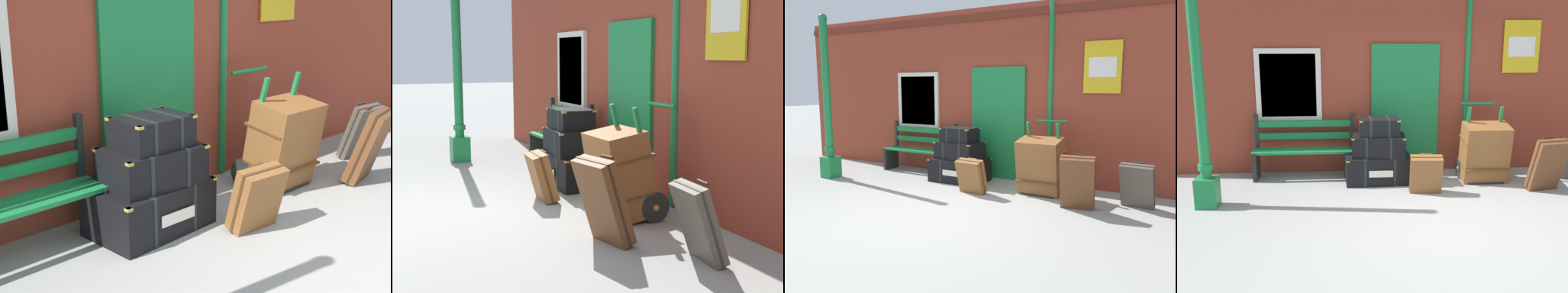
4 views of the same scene
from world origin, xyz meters
TOP-DOWN VIEW (x-y plane):
  - ground_plane at (0.00, 0.00)m, footprint 60.00×60.00m
  - brick_facade at (-0.02, 2.60)m, footprint 10.40×0.35m
  - lamp_post at (-2.98, 0.89)m, footprint 0.28×0.28m
  - platform_bench at (-1.78, 2.16)m, footprint 1.60×0.43m
  - steamer_trunk_base at (-0.64, 1.86)m, footprint 1.04×0.70m
  - steamer_trunk_middle at (-0.62, 1.84)m, footprint 0.85×0.61m
  - steamer_trunk_top at (-0.62, 1.83)m, footprint 0.62×0.46m
  - porters_trolley at (1.00, 1.89)m, footprint 0.71×0.66m
  - large_brown_trunk at (1.00, 1.71)m, footprint 0.70×0.58m
  - suitcase_slate at (2.48, 1.67)m, footprint 0.48×0.38m
  - suitcase_tan at (0.00, 1.21)m, footprint 0.48×0.35m
  - suitcase_beige at (1.76, 1.16)m, footprint 0.53×0.48m

SIDE VIEW (x-z plane):
  - ground_plane at x=0.00m, z-range 0.00..0.00m
  - steamer_trunk_base at x=-0.64m, z-range 0.00..0.42m
  - porters_trolley at x=1.00m, z-range -0.32..0.86m
  - suitcase_tan at x=0.00m, z-range 0.00..0.58m
  - suitcase_slate at x=2.48m, z-range -0.01..0.68m
  - suitcase_beige at x=1.76m, z-range 0.00..0.81m
  - platform_bench at x=-1.78m, z-range -0.06..0.95m
  - large_brown_trunk at x=1.00m, z-range 0.00..0.94m
  - steamer_trunk_middle at x=-0.62m, z-range 0.42..0.74m
  - steamer_trunk_top at x=-0.62m, z-range 0.74..1.00m
  - lamp_post at x=-2.98m, z-range -0.36..2.70m
  - brick_facade at x=-0.02m, z-range 0.00..3.20m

